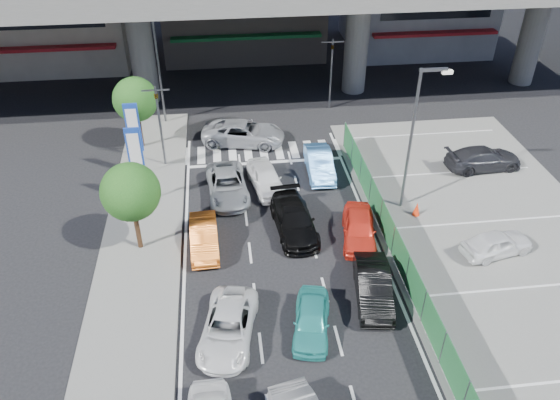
{
  "coord_description": "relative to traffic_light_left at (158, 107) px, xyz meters",
  "views": [
    {
      "loc": [
        -2.58,
        -17.75,
        17.53
      ],
      "look_at": [
        0.08,
        4.53,
        2.0
      ],
      "focal_mm": 35.0,
      "sensor_mm": 36.0,
      "label": 1
    }
  ],
  "objects": [
    {
      "name": "kei_truck_front_right",
      "position": [
        9.31,
        -2.03,
        -3.25
      ],
      "size": [
        1.58,
        4.23,
        1.38
      ],
      "primitive_type": "imported",
      "rotation": [
        0.0,
        0.0,
        -0.03
      ],
      "color": "#56A2F4",
      "rests_on": "ground"
    },
    {
      "name": "signboard_far",
      "position": [
        -1.4,
        -1.01,
        -0.87
      ],
      "size": [
        0.8,
        0.14,
        4.7
      ],
      "color": "#595B60",
      "rests_on": "ground"
    },
    {
      "name": "signboard_near",
      "position": [
        -1.0,
        -4.01,
        -0.87
      ],
      "size": [
        0.8,
        0.14,
        4.7
      ],
      "color": "#595B60",
      "rests_on": "ground"
    },
    {
      "name": "parked_sedan_white",
      "position": [
        16.57,
        -10.51,
        -3.26
      ],
      "size": [
        3.83,
        2.18,
        1.23
      ],
      "primitive_type": "imported",
      "rotation": [
        0.0,
        0.0,
        1.79
      ],
      "color": "white",
      "rests_on": "parking_lot"
    },
    {
      "name": "taxi_orange_right",
      "position": [
        10.17,
        -8.57,
        -3.25
      ],
      "size": [
        2.37,
        4.29,
        1.38
      ],
      "primitive_type": "imported",
      "rotation": [
        0.0,
        0.0,
        -0.19
      ],
      "color": "red",
      "rests_on": "ground"
    },
    {
      "name": "parking_lot",
      "position": [
        17.2,
        -10.0,
        -3.91
      ],
      "size": [
        12.0,
        28.0,
        0.06
      ],
      "primitive_type": "cube",
      "color": "slate",
      "rests_on": "ground"
    },
    {
      "name": "fence_run",
      "position": [
        11.5,
        -11.0,
        -3.04
      ],
      "size": [
        0.16,
        22.0,
        1.8
      ],
      "primitive_type": null,
      "color": "#216233",
      "rests_on": "ground"
    },
    {
      "name": "street_lamp_right",
      "position": [
        13.37,
        -6.0,
        0.83
      ],
      "size": [
        1.65,
        0.22,
        8.0
      ],
      "color": "#595B60",
      "rests_on": "ground"
    },
    {
      "name": "wagon_silver_front_left",
      "position": [
        3.71,
        -3.73,
        -3.28
      ],
      "size": [
        2.5,
        4.88,
        1.32
      ],
      "primitive_type": "imported",
      "rotation": [
        0.0,
        0.0,
        0.07
      ],
      "color": "#A5A9AD",
      "rests_on": "ground"
    },
    {
      "name": "taxi_orange_left",
      "position": [
        2.38,
        -8.3,
        -3.3
      ],
      "size": [
        1.49,
        3.9,
        1.27
      ],
      "primitive_type": "imported",
      "rotation": [
        0.0,
        0.0,
        0.04
      ],
      "color": "orange",
      "rests_on": "ground"
    },
    {
      "name": "traffic_cone",
      "position": [
        13.75,
        -6.95,
        -3.49
      ],
      "size": [
        0.45,
        0.45,
        0.78
      ],
      "primitive_type": "cone",
      "rotation": [
        0.0,
        0.0,
        0.14
      ],
      "color": "#F4310D",
      "rests_on": "parking_lot"
    },
    {
      "name": "sedan_white_front_mid",
      "position": [
        5.95,
        -3.3,
        -3.25
      ],
      "size": [
        2.28,
        4.25,
        1.38
      ],
      "primitive_type": "imported",
      "rotation": [
        0.0,
        0.0,
        0.17
      ],
      "color": "white",
      "rests_on": "ground"
    },
    {
      "name": "crossing_wagon_silver",
      "position": [
        5.03,
        2.32,
        -3.19
      ],
      "size": [
        5.81,
        3.61,
        1.5
      ],
      "primitive_type": "imported",
      "rotation": [
        0.0,
        0.0,
        1.35
      ],
      "color": "#A3A5AB",
      "rests_on": "ground"
    },
    {
      "name": "sedan_black_mid",
      "position": [
        7.01,
        -7.44,
        -3.25
      ],
      "size": [
        2.32,
        4.9,
        1.38
      ],
      "primitive_type": "imported",
      "rotation": [
        0.0,
        0.0,
        0.08
      ],
      "color": "black",
      "rests_on": "ground"
    },
    {
      "name": "sidewalk_left",
      "position": [
        -0.8,
        -8.0,
        -3.88
      ],
      "size": [
        4.0,
        30.0,
        0.12
      ],
      "primitive_type": "cube",
      "color": "slate",
      "rests_on": "ground"
    },
    {
      "name": "traffic_light_right",
      "position": [
        11.7,
        7.0,
        0.0
      ],
      "size": [
        1.6,
        1.24,
        5.2
      ],
      "color": "#595B60",
      "rests_on": "ground"
    },
    {
      "name": "sedan_white_mid_left",
      "position": [
        3.33,
        -14.29,
        -3.32
      ],
      "size": [
        2.91,
        4.76,
        1.23
      ],
      "primitive_type": "imported",
      "rotation": [
        0.0,
        0.0,
        -0.21
      ],
      "color": "white",
      "rests_on": "ground"
    },
    {
      "name": "taxi_teal_mid",
      "position": [
        6.78,
        -14.29,
        -3.32
      ],
      "size": [
        2.2,
        3.85,
        1.23
      ],
      "primitive_type": "imported",
      "rotation": [
        0.0,
        0.0,
        -0.21
      ],
      "color": "#34AFA9",
      "rests_on": "ground"
    },
    {
      "name": "street_lamp_left",
      "position": [
        -0.13,
        6.0,
        0.83
      ],
      "size": [
        1.65,
        0.22,
        8.0
      ],
      "color": "#595B60",
      "rests_on": "ground"
    },
    {
      "name": "tree_far",
      "position": [
        -1.6,
        2.5,
        -0.55
      ],
      "size": [
        2.8,
        2.8,
        4.8
      ],
      "color": "#382314",
      "rests_on": "ground"
    },
    {
      "name": "parked_sedan_dgrey",
      "position": [
        19.33,
        -2.71,
        -3.2
      ],
      "size": [
        4.75,
        2.17,
        1.35
      ],
      "primitive_type": "imported",
      "rotation": [
        0.0,
        0.0,
        1.63
      ],
      "color": "#2B2B30",
      "rests_on": "parking_lot"
    },
    {
      "name": "ground",
      "position": [
        6.2,
        -12.0,
        -3.94
      ],
      "size": [
        120.0,
        120.0,
        0.0
      ],
      "primitive_type": "plane",
      "color": "black",
      "rests_on": "ground"
    },
    {
      "name": "traffic_light_left",
      "position": [
        0.0,
        0.0,
        0.0
      ],
      "size": [
        1.6,
        1.24,
        5.2
      ],
      "color": "#595B60",
      "rests_on": "ground"
    },
    {
      "name": "tree_near",
      "position": [
        -0.8,
        -8.0,
        -0.55
      ],
      "size": [
        2.8,
        2.8,
        4.8
      ],
      "color": "#382314",
      "rests_on": "ground"
    },
    {
      "name": "hatch_black_mid_right",
      "position": [
        9.8,
        -12.76,
        -3.25
      ],
      "size": [
        2.05,
        4.35,
        1.38
      ],
      "primitive_type": "imported",
      "rotation": [
        0.0,
        0.0,
        -0.14
      ],
      "color": "black",
      "rests_on": "ground"
    }
  ]
}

